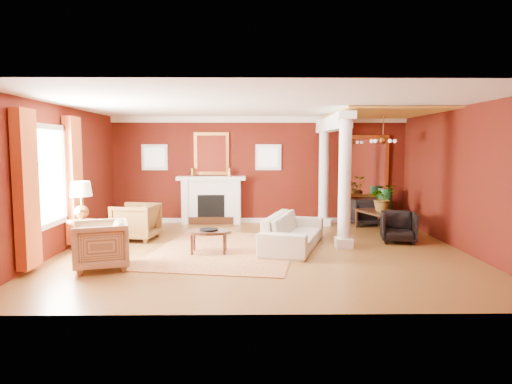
{
  "coord_description": "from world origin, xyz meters",
  "views": [
    {
      "loc": [
        -0.23,
        -9.01,
        2.09
      ],
      "look_at": [
        -0.12,
        0.4,
        1.15
      ],
      "focal_mm": 32.0,
      "sensor_mm": 36.0,
      "label": 1
    }
  ],
  "objects_px": {
    "armchair_leopard": "(136,220)",
    "dining_table": "(383,216)",
    "sofa": "(293,226)",
    "armchair_stripe": "(100,243)",
    "coffee_table": "(209,233)",
    "side_table": "(81,206)"
  },
  "relations": [
    {
      "from": "armchair_leopard",
      "to": "armchair_stripe",
      "type": "xyz_separation_m",
      "value": [
        0.0,
        -2.42,
        -0.0
      ]
    },
    {
      "from": "armchair_stripe",
      "to": "side_table",
      "type": "distance_m",
      "value": 1.36
    },
    {
      "from": "side_table",
      "to": "dining_table",
      "type": "distance_m",
      "value": 6.92
    },
    {
      "from": "sofa",
      "to": "side_table",
      "type": "relative_size",
      "value": 1.66
    },
    {
      "from": "armchair_stripe",
      "to": "coffee_table",
      "type": "bearing_deg",
      "value": 104.79
    },
    {
      "from": "armchair_stripe",
      "to": "dining_table",
      "type": "bearing_deg",
      "value": 102.04
    },
    {
      "from": "armchair_leopard",
      "to": "armchair_stripe",
      "type": "bearing_deg",
      "value": 9.12
    },
    {
      "from": "armchair_leopard",
      "to": "armchair_stripe",
      "type": "height_order",
      "value": "armchair_leopard"
    },
    {
      "from": "sofa",
      "to": "coffee_table",
      "type": "height_order",
      "value": "sofa"
    },
    {
      "from": "armchair_stripe",
      "to": "coffee_table",
      "type": "height_order",
      "value": "armchair_stripe"
    },
    {
      "from": "coffee_table",
      "to": "side_table",
      "type": "xyz_separation_m",
      "value": [
        -2.44,
        -0.05,
        0.54
      ]
    },
    {
      "from": "armchair_leopard",
      "to": "sofa",
      "type": "bearing_deg",
      "value": 85.73
    },
    {
      "from": "dining_table",
      "to": "side_table",
      "type": "bearing_deg",
      "value": 91.89
    },
    {
      "from": "dining_table",
      "to": "sofa",
      "type": "bearing_deg",
      "value": 108.64
    },
    {
      "from": "armchair_leopard",
      "to": "coffee_table",
      "type": "height_order",
      "value": "armchair_leopard"
    },
    {
      "from": "sofa",
      "to": "armchair_stripe",
      "type": "distance_m",
      "value": 3.81
    },
    {
      "from": "sofa",
      "to": "side_table",
      "type": "distance_m",
      "value": 4.21
    },
    {
      "from": "armchair_leopard",
      "to": "dining_table",
      "type": "bearing_deg",
      "value": 107.76
    },
    {
      "from": "sofa",
      "to": "dining_table",
      "type": "xyz_separation_m",
      "value": [
        2.37,
        1.71,
        -0.06
      ]
    },
    {
      "from": "armchair_stripe",
      "to": "side_table",
      "type": "relative_size",
      "value": 0.64
    },
    {
      "from": "sofa",
      "to": "armchair_stripe",
      "type": "relative_size",
      "value": 2.59
    },
    {
      "from": "coffee_table",
      "to": "dining_table",
      "type": "bearing_deg",
      "value": 28.39
    }
  ]
}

